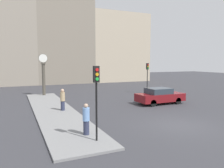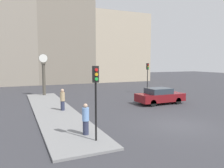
# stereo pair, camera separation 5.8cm
# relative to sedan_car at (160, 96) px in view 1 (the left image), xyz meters

# --- Properties ---
(ground_plane) EXTENTS (120.00, 120.00, 0.00)m
(ground_plane) POSITION_rel_sedan_car_xyz_m (-3.12, -6.15, -0.73)
(ground_plane) COLOR #38383D
(sidewalk_corner) EXTENTS (3.00, 18.28, 0.11)m
(sidewalk_corner) POSITION_rel_sedan_car_xyz_m (-9.34, 0.99, -0.67)
(sidewalk_corner) COLOR gray
(sidewalk_corner) RESTS_ON ground_plane
(building_row) EXTENTS (32.39, 5.00, 18.54)m
(building_row) POSITION_rel_sedan_car_xyz_m (-3.93, 23.45, 7.45)
(building_row) COLOR gray
(building_row) RESTS_ON ground_plane
(sedan_car) EXTENTS (4.36, 1.90, 1.45)m
(sedan_car) POSITION_rel_sedan_car_xyz_m (0.00, 0.00, 0.00)
(sedan_car) COLOR maroon
(sedan_car) RESTS_ON ground_plane
(traffic_light_near) EXTENTS (0.26, 0.24, 3.50)m
(traffic_light_near) POSITION_rel_sedan_car_xyz_m (-8.63, -6.81, 1.90)
(traffic_light_near) COLOR black
(traffic_light_near) RESTS_ON sidewalk_corner
(traffic_light_far) EXTENTS (0.26, 0.24, 3.67)m
(traffic_light_far) POSITION_rel_sedan_car_xyz_m (2.62, 6.04, 1.91)
(traffic_light_far) COLOR black
(traffic_light_far) RESTS_ON ground_plane
(street_clock) EXTENTS (0.99, 0.45, 4.61)m
(street_clock) POSITION_rel_sedan_car_xyz_m (-9.06, 9.08, 1.63)
(street_clock) COLOR #4C473D
(street_clock) RESTS_ON sidewalk_corner
(pedestrian_blue_stripe) EXTENTS (0.35, 0.35, 1.60)m
(pedestrian_blue_stripe) POSITION_rel_sedan_car_xyz_m (-8.82, -5.79, 0.18)
(pedestrian_blue_stripe) COLOR #2D334C
(pedestrian_blue_stripe) RESTS_ON sidewalk_corner
(pedestrian_tan_coat) EXTENTS (0.36, 0.36, 1.65)m
(pedestrian_tan_coat) POSITION_rel_sedan_car_xyz_m (-8.75, 0.35, 0.22)
(pedestrian_tan_coat) COLOR #2D334C
(pedestrian_tan_coat) RESTS_ON sidewalk_corner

